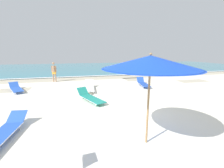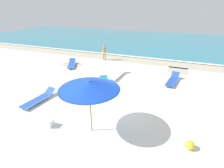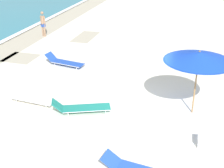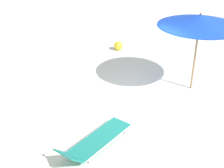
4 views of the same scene
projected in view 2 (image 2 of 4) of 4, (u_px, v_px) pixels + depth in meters
ground_plane at (109, 107)px, 10.29m from camera, size 60.00×60.00×0.16m
ocean_water at (156, 41)px, 27.30m from camera, size 60.00×19.87×0.07m
beach_umbrella at (89, 85)px, 7.26m from camera, size 2.62×2.62×2.62m
sun_lounger_under_umbrella at (172, 80)px, 13.08m from camera, size 0.97×2.29×0.56m
sun_lounger_beside_umbrella at (39, 99)px, 10.58m from camera, size 0.89×2.40×0.47m
sun_lounger_near_water_left at (104, 86)px, 12.19m from camera, size 1.45×2.36×0.57m
sun_lounger_near_water_right at (72, 64)px, 16.50m from camera, size 1.51×2.23×0.50m
sun_lounger_mid_beach_solo at (117, 74)px, 14.17m from camera, size 0.79×2.30×0.58m
beachgoer_shoreline_child at (104, 51)px, 17.92m from camera, size 0.44×0.27×1.76m
beach_ball at (189, 145)px, 7.14m from camera, size 0.39×0.39×0.39m
cooler_box at (48, 123)px, 8.48m from camera, size 0.52×0.39×0.37m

